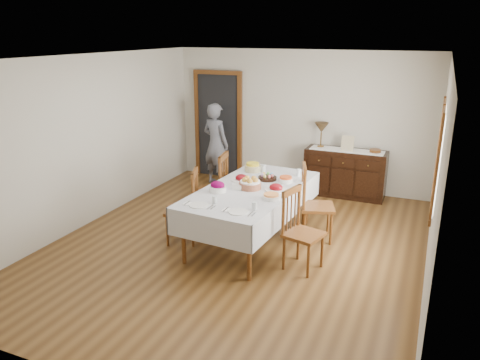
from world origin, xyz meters
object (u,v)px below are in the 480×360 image
at_px(chair_right_far, 314,202).
at_px(person, 216,142).
at_px(chair_left_near, 185,206).
at_px(chair_left_far, 214,188).
at_px(dining_table, 251,195).
at_px(chair_right_near, 300,229).
at_px(sideboard, 345,173).
at_px(table_lamp, 322,128).

xyz_separation_m(chair_right_far, person, (-2.44, 1.80, 0.29)).
bearing_deg(chair_left_near, person, 176.28).
distance_m(chair_left_far, person, 1.98).
bearing_deg(chair_left_near, dining_table, 91.52).
height_order(chair_left_far, chair_right_near, chair_left_far).
bearing_deg(sideboard, chair_left_far, -128.87).
xyz_separation_m(chair_right_near, person, (-2.50, 2.71, 0.33)).
bearing_deg(chair_right_near, dining_table, 75.74).
height_order(dining_table, chair_right_near, chair_right_near).
xyz_separation_m(sideboard, table_lamp, (-0.49, 0.03, 0.79)).
bearing_deg(chair_right_far, dining_table, 100.69).
bearing_deg(chair_left_near, chair_right_near, 65.55).
relative_size(chair_left_far, chair_right_far, 1.01).
relative_size(chair_left_far, table_lamp, 2.45).
height_order(chair_right_near, chair_right_far, chair_right_far).
bearing_deg(chair_left_far, dining_table, 50.76).
height_order(chair_right_near, table_lamp, table_lamp).
distance_m(chair_right_near, person, 3.70).
bearing_deg(person, dining_table, 141.71).
bearing_deg(chair_left_far, person, -164.31).
bearing_deg(sideboard, table_lamp, 176.53).
height_order(dining_table, chair_left_far, chair_left_far).
relative_size(dining_table, chair_left_far, 2.18).
xyz_separation_m(chair_left_near, chair_right_near, (1.73, -0.12, -0.01)).
height_order(chair_left_far, person, person).
bearing_deg(chair_right_near, chair_left_near, 100.49).
relative_size(chair_right_far, sideboard, 0.77).
distance_m(chair_right_near, chair_right_far, 0.92).
distance_m(chair_right_far, table_lamp, 2.25).
distance_m(person, table_lamp, 2.06).
bearing_deg(dining_table, person, 130.90).
distance_m(chair_left_near, chair_left_far, 0.81).
xyz_separation_m(dining_table, sideboard, (0.85, 2.52, -0.28)).
bearing_deg(person, chair_left_near, 122.06).
height_order(dining_table, sideboard, sideboard).
xyz_separation_m(sideboard, person, (-2.49, -0.28, 0.42)).
bearing_deg(chair_right_near, table_lamp, 23.96).
height_order(chair_right_far, person, person).
xyz_separation_m(chair_right_near, sideboard, (-0.01, 2.99, -0.10)).
xyz_separation_m(chair_right_near, chair_right_far, (-0.07, 0.91, 0.03)).
xyz_separation_m(chair_left_far, table_lamp, (1.17, 2.08, 0.65)).
xyz_separation_m(person, table_lamp, (2.00, 0.31, 0.36)).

